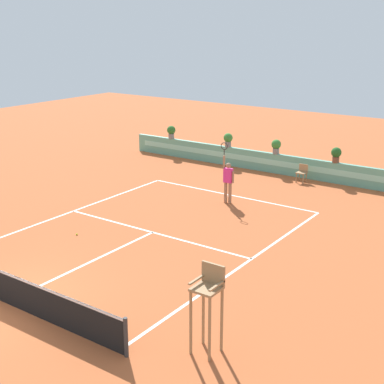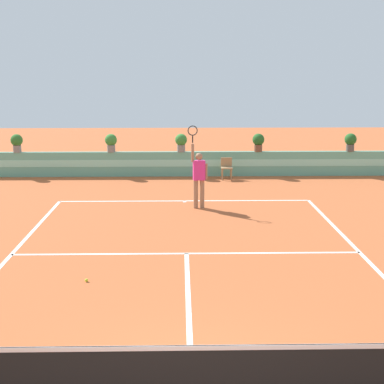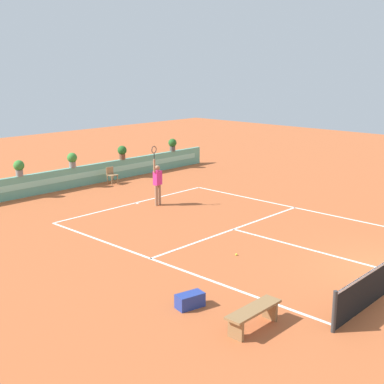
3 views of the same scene
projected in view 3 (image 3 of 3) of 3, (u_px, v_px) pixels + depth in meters
The scene contains 12 objects.
ground_plane at pixel (242, 232), 18.87m from camera, with size 60.00×60.00×0.00m, color #B2562D.
court_lines at pixel (227, 227), 19.35m from camera, with size 8.32×11.94×0.01m.
back_wall_barrier at pixel (75, 177), 25.66m from camera, with size 18.00×0.21×1.00m.
ball_kid_chair at pixel (111, 175), 26.38m from camera, with size 0.44×0.44×0.85m.
bench_courtside at pixel (254, 313), 11.82m from camera, with size 1.60×0.44×0.51m.
gear_bag at pixel (190, 300), 12.93m from camera, with size 0.70×0.36×0.36m, color navy.
tennis_player at pixel (158, 181), 22.20m from camera, with size 0.62×0.26×2.58m.
tennis_ball_near_baseline at pixel (236, 254), 16.49m from camera, with size 0.07×0.07×0.07m, color #CCE033.
potted_plant_centre at pixel (72, 159), 25.38m from camera, with size 0.48×0.48×0.72m.
potted_plant_far_right at pixel (172, 144), 30.24m from camera, with size 0.48×0.48×0.72m.
potted_plant_left at pixel (19, 167), 23.38m from camera, with size 0.48×0.48×0.72m.
potted_plant_right at pixel (122, 152), 27.59m from camera, with size 0.48×0.48×0.72m.
Camera 3 is at (-14.37, -5.00, 5.84)m, focal length 48.92 mm.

